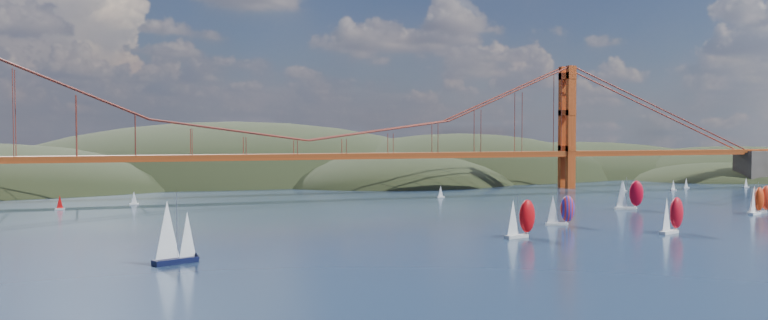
{
  "coord_description": "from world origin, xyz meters",
  "views": [
    {
      "loc": [
        -72.46,
        -109.17,
        25.06
      ],
      "look_at": [
        -0.41,
        90.0,
        17.34
      ],
      "focal_mm": 35.0,
      "sensor_mm": 36.0,
      "label": 1
    }
  ],
  "objects": [
    {
      "name": "distant_boat_7",
      "position": [
        199.04,
        154.86,
        2.41
      ],
      "size": [
        3.0,
        2.0,
        4.7
      ],
      "color": "silver",
      "rests_on": "ground"
    },
    {
      "name": "distant_boat_2",
      "position": [
        -89.26,
        154.96,
        2.41
      ],
      "size": [
        3.0,
        2.0,
        4.7
      ],
      "color": "silver",
      "rests_on": "ground"
    },
    {
      "name": "racer_4",
      "position": [
        113.02,
        67.17,
        4.43
      ],
      "size": [
        8.39,
        5.54,
        9.38
      ],
      "rotation": [
        0.0,
        0.0,
        0.37
      ],
      "color": "white",
      "rests_on": "ground"
    },
    {
      "name": "racer_1",
      "position": [
        58.05,
        40.94,
        4.77
      ],
      "size": [
        9.03,
        5.68,
        10.1
      ],
      "rotation": [
        0.0,
        0.0,
        0.33
      ],
      "color": "white",
      "rests_on": "ground"
    },
    {
      "name": "distant_boat_4",
      "position": [
        132.3,
        155.69,
        2.41
      ],
      "size": [
        3.0,
        2.0,
        4.7
      ],
      "color": "silver",
      "rests_on": "ground"
    },
    {
      "name": "ground",
      "position": [
        0.0,
        0.0,
        0.0
      ],
      "size": [
        1200.0,
        1200.0,
        0.0
      ],
      "primitive_type": "plane",
      "color": "black",
      "rests_on": "ground"
    },
    {
      "name": "racer_3",
      "position": [
        85.6,
        92.55,
        5.06
      ],
      "size": [
        9.55,
        5.61,
        10.7
      ],
      "rotation": [
        0.0,
        0.0,
        -0.27
      ],
      "color": "white",
      "rests_on": "ground"
    },
    {
      "name": "distant_boat_5",
      "position": [
        155.82,
        152.42,
        2.41
      ],
      "size": [
        3.0,
        2.0,
        4.7
      ],
      "color": "silver",
      "rests_on": "ground"
    },
    {
      "name": "distant_boat_3",
      "position": [
        -66.09,
        164.35,
        2.41
      ],
      "size": [
        3.0,
        2.0,
        4.7
      ],
      "color": "silver",
      "rests_on": "ground"
    },
    {
      "name": "distant_boat_8",
      "position": [
        45.99,
        153.98,
        2.41
      ],
      "size": [
        3.0,
        2.0,
        4.7
      ],
      "color": "silver",
      "rests_on": "ground"
    },
    {
      "name": "headlands",
      "position": [
        44.95,
        278.29,
        -12.46
      ],
      "size": [
        725.0,
        225.0,
        96.0
      ],
      "color": "black",
      "rests_on": "ground"
    },
    {
      "name": "sloop_navy",
      "position": [
        -62.0,
        38.06,
        5.98
      ],
      "size": [
        9.28,
        7.04,
        13.56
      ],
      "rotation": [
        0.0,
        0.0,
        0.4
      ],
      "color": "black",
      "rests_on": "ground"
    },
    {
      "name": "racer_rwb",
      "position": [
        40.92,
        64.22,
        4.32
      ],
      "size": [
        8.16,
        4.43,
        9.15
      ],
      "rotation": [
        0.0,
        0.0,
        -0.22
      ],
      "color": "silver",
      "rests_on": "ground"
    },
    {
      "name": "racer_2",
      "position": [
        116.49,
        69.0,
        4.61
      ],
      "size": [
        8.66,
        4.14,
        9.76
      ],
      "rotation": [
        0.0,
        0.0,
        -0.14
      ],
      "color": "silver",
      "rests_on": "ground"
    },
    {
      "name": "racer_0",
      "position": [
        18.48,
        46.89,
        4.84
      ],
      "size": [
        9.13,
        5.12,
        10.23
      ],
      "rotation": [
        0.0,
        0.0,
        0.24
      ],
      "color": "silver",
      "rests_on": "ground"
    },
    {
      "name": "distant_boat_6",
      "position": [
        170.43,
        160.96,
        2.41
      ],
      "size": [
        3.0,
        2.0,
        4.7
      ],
      "color": "silver",
      "rests_on": "ground"
    },
    {
      "name": "bridge",
      "position": [
        -1.75,
        180.0,
        32.23
      ],
      "size": [
        552.0,
        12.0,
        55.0
      ],
      "color": "#933A13",
      "rests_on": "ground"
    }
  ]
}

